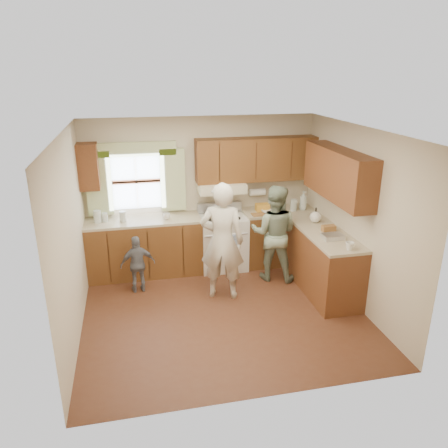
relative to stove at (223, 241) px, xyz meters
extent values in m
plane|color=#4F2918|center=(-0.30, -1.44, -0.47)|extent=(3.80, 3.80, 0.00)
plane|color=white|center=(-0.30, -1.44, 2.03)|extent=(3.80, 3.80, 0.00)
plane|color=beige|center=(-0.30, 0.31, 0.78)|extent=(3.80, 0.00, 3.80)
plane|color=beige|center=(-0.30, -3.19, 0.78)|extent=(3.80, 0.00, 3.80)
plane|color=beige|center=(-2.20, -1.44, 0.78)|extent=(0.00, 3.50, 3.50)
plane|color=beige|center=(1.60, -1.44, 0.78)|extent=(0.00, 3.50, 3.50)
cube|color=#47210F|center=(-1.29, 0.01, -0.02)|extent=(1.82, 0.60, 0.90)
cube|color=#47210F|center=(0.99, 0.01, -0.02)|extent=(1.22, 0.60, 0.90)
cube|color=#3B1C0D|center=(1.30, -1.11, -0.02)|extent=(0.60, 1.65, 0.90)
cube|color=tan|center=(-1.29, 0.01, 0.45)|extent=(1.82, 0.60, 0.04)
cube|color=tan|center=(0.99, 0.01, 0.45)|extent=(1.22, 0.60, 0.04)
cube|color=tan|center=(1.30, -1.11, 0.45)|extent=(0.60, 1.65, 0.04)
cube|color=#47210F|center=(0.60, 0.15, 1.33)|extent=(2.00, 0.33, 0.70)
cube|color=#3B1C0D|center=(-2.05, 0.15, 1.33)|extent=(0.30, 0.33, 0.70)
cube|color=#3B1C0D|center=(1.43, -1.11, 1.33)|extent=(0.33, 1.65, 0.70)
cube|color=beige|center=(0.00, 0.08, 0.91)|extent=(0.76, 0.45, 0.15)
cube|color=silver|center=(-1.35, 0.29, 1.03)|extent=(0.90, 0.03, 0.90)
cube|color=#FCFF4B|center=(-1.93, 0.24, 1.03)|extent=(0.40, 0.05, 1.02)
cube|color=#FCFF4B|center=(-0.77, 0.24, 1.03)|extent=(0.40, 0.05, 1.02)
cube|color=#FCFF4B|center=(-1.35, 0.24, 1.55)|extent=(1.30, 0.05, 0.22)
cylinder|color=white|center=(0.65, 0.21, 0.75)|extent=(0.27, 0.12, 0.12)
imported|color=silver|center=(-0.93, -0.06, 0.52)|extent=(0.16, 0.16, 0.10)
imported|color=silver|center=(1.39, -0.04, 0.63)|extent=(0.17, 0.17, 0.32)
imported|color=silver|center=(0.74, -0.11, 0.50)|extent=(0.21, 0.21, 0.05)
imported|color=silver|center=(1.33, -1.81, 0.53)|extent=(0.14, 0.14, 0.11)
cylinder|color=silver|center=(-1.98, 0.02, 0.57)|extent=(0.12, 0.12, 0.19)
cylinder|color=silver|center=(-1.87, 0.04, 0.54)|extent=(0.09, 0.09, 0.14)
cube|color=olive|center=(0.57, -0.16, 0.48)|extent=(0.22, 0.16, 0.02)
cube|color=gold|center=(0.69, 0.04, 0.53)|extent=(0.22, 0.15, 0.12)
cylinder|color=silver|center=(0.89, 0.06, 0.59)|extent=(0.13, 0.13, 0.23)
cylinder|color=silver|center=(1.21, -0.06, 0.57)|extent=(0.11, 0.11, 0.19)
sphere|color=silver|center=(1.33, -0.69, 0.56)|extent=(0.18, 0.18, 0.18)
cube|color=olive|center=(1.36, -1.10, 0.52)|extent=(0.20, 0.11, 0.09)
cube|color=silver|center=(1.29, -1.39, 0.51)|extent=(0.29, 0.20, 0.07)
cylinder|color=silver|center=(-1.60, -0.02, 0.56)|extent=(0.10, 0.10, 0.17)
cube|color=silver|center=(0.00, -0.01, -0.02)|extent=(0.76, 0.64, 0.90)
cube|color=#B7B7BC|center=(0.00, 0.25, 0.52)|extent=(0.76, 0.10, 0.16)
cylinder|color=#B7B7BC|center=(0.00, -0.33, 0.23)|extent=(0.68, 0.03, 0.03)
cube|color=#4F78BA|center=(0.05, -0.35, 0.01)|extent=(0.22, 0.02, 0.42)
cylinder|color=black|center=(-0.18, 0.11, 0.44)|extent=(0.18, 0.18, 0.01)
cylinder|color=black|center=(0.18, 0.11, 0.44)|extent=(0.18, 0.18, 0.01)
cylinder|color=black|center=(-0.18, -0.14, 0.44)|extent=(0.18, 0.18, 0.01)
cylinder|color=black|center=(0.18, -0.14, 0.44)|extent=(0.18, 0.18, 0.01)
imported|color=beige|center=(-0.22, -0.99, 0.40)|extent=(0.73, 0.59, 1.74)
imported|color=#274832|center=(0.70, -0.59, 0.30)|extent=(0.92, 0.84, 1.54)
imported|color=slate|center=(-1.42, -0.59, -0.02)|extent=(0.54, 0.28, 0.89)
camera|label=1|loc=(-1.42, -6.65, 2.76)|focal=35.00mm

